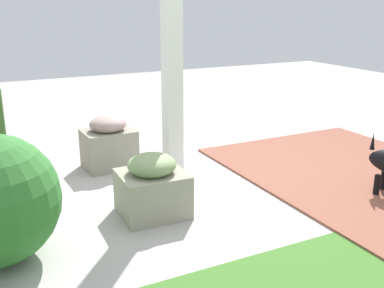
% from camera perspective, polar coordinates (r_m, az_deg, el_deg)
% --- Properties ---
extents(ground_plane, '(12.00, 12.00, 0.00)m').
position_cam_1_polar(ground_plane, '(3.64, 3.51, -5.09)').
color(ground_plane, '#A8A49E').
extents(brick_path, '(1.80, 2.40, 0.02)m').
position_cam_1_polar(brick_path, '(4.07, 20.20, -3.59)').
color(brick_path, brown).
rests_on(brick_path, ground).
extents(porch_pillar, '(0.13, 0.13, 2.23)m').
position_cam_1_polar(porch_pillar, '(3.47, -2.53, 12.75)').
color(porch_pillar, white).
rests_on(porch_pillar, ground).
extents(stone_planter_nearest, '(0.44, 0.35, 0.46)m').
position_cam_1_polar(stone_planter_nearest, '(4.02, -10.24, 0.05)').
color(stone_planter_nearest, gray).
rests_on(stone_planter_nearest, ground).
extents(stone_planter_mid, '(0.45, 0.41, 0.43)m').
position_cam_1_polar(stone_planter_mid, '(3.10, -4.91, -5.30)').
color(stone_planter_mid, gray).
rests_on(stone_planter_mid, ground).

